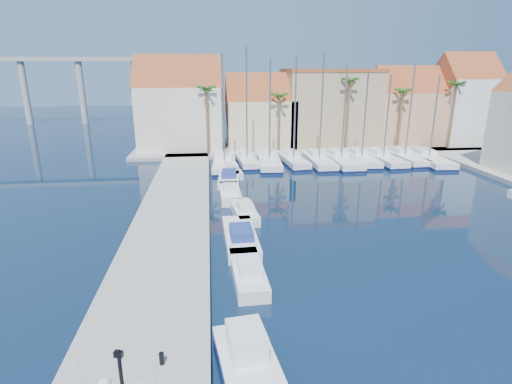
# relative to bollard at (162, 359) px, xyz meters

# --- Properties ---
(ground) EXTENTS (260.00, 260.00, 0.00)m
(ground) POSITION_rel_bollard_xyz_m (7.95, 0.24, -0.76)
(ground) COLOR black
(ground) RESTS_ON ground
(quay_west) EXTENTS (6.00, 77.00, 0.50)m
(quay_west) POSITION_rel_bollard_xyz_m (-1.05, 13.74, -0.51)
(quay_west) COLOR gray
(quay_west) RESTS_ON ground
(shore_north) EXTENTS (54.00, 16.00, 0.50)m
(shore_north) POSITION_rel_bollard_xyz_m (17.95, 48.24, -0.51)
(shore_north) COLOR gray
(shore_north) RESTS_ON ground
(bollard) EXTENTS (0.21, 0.21, 0.52)m
(bollard) POSITION_rel_bollard_xyz_m (0.00, 0.00, 0.00)
(bollard) COLOR black
(bollard) RESTS_ON quay_west
(fishing_boat) EXTENTS (2.95, 6.69, 2.26)m
(fishing_boat) POSITION_rel_bollard_xyz_m (3.52, -1.62, -0.01)
(fishing_boat) COLOR #0E1956
(fishing_boat) RESTS_ON ground
(motorboat_west_0) EXTENTS (1.97, 5.61, 1.40)m
(motorboat_west_0) POSITION_rel_bollard_xyz_m (4.20, 7.18, -0.25)
(motorboat_west_0) COLOR white
(motorboat_west_0) RESTS_ON ground
(motorboat_west_1) EXTENTS (2.34, 6.88, 1.40)m
(motorboat_west_1) POSITION_rel_bollard_xyz_m (4.15, 12.41, -0.25)
(motorboat_west_1) COLOR white
(motorboat_west_1) RESTS_ON ground
(motorboat_west_2) EXTENTS (2.22, 5.45, 1.40)m
(motorboat_west_2) POSITION_rel_bollard_xyz_m (4.89, 17.69, -0.25)
(motorboat_west_2) COLOR white
(motorboat_west_2) RESTS_ON ground
(motorboat_west_3) EXTENTS (1.98, 5.98, 1.40)m
(motorboat_west_3) POSITION_rel_bollard_xyz_m (3.98, 23.12, -0.25)
(motorboat_west_3) COLOR white
(motorboat_west_3) RESTS_ON ground
(motorboat_west_4) EXTENTS (2.76, 7.01, 1.40)m
(motorboat_west_4) POSITION_rel_bollard_xyz_m (4.19, 28.85, -0.25)
(motorboat_west_4) COLOR white
(motorboat_west_4) RESTS_ON ground
(motorboat_west_5) EXTENTS (2.62, 6.59, 1.40)m
(motorboat_west_5) POSITION_rel_bollard_xyz_m (4.51, 32.22, -0.25)
(motorboat_west_5) COLOR white
(motorboat_west_5) RESTS_ON ground
(motorboat_west_6) EXTENTS (1.76, 5.37, 1.40)m
(motorboat_west_6) POSITION_rel_bollard_xyz_m (4.25, 37.60, -0.25)
(motorboat_west_6) COLOR white
(motorboat_west_6) RESTS_ON ground
(sailboat_0) EXTENTS (3.42, 10.54, 13.75)m
(sailboat_0) POSITION_rel_bollard_xyz_m (3.97, 35.94, -0.17)
(sailboat_0) COLOR white
(sailboat_0) RESTS_ON ground
(sailboat_1) EXTENTS (2.80, 8.60, 14.57)m
(sailboat_1) POSITION_rel_bollard_xyz_m (6.88, 37.19, -0.11)
(sailboat_1) COLOR white
(sailboat_1) RESTS_ON ground
(sailboat_2) EXTENTS (3.50, 10.44, 13.12)m
(sailboat_2) POSITION_rel_bollard_xyz_m (9.73, 36.28, -0.17)
(sailboat_2) COLOR white
(sailboat_2) RESTS_ON ground
(sailboat_3) EXTENTS (3.05, 9.22, 13.53)m
(sailboat_3) POSITION_rel_bollard_xyz_m (12.88, 36.56, -0.14)
(sailboat_3) COLOR white
(sailboat_3) RESTS_ON ground
(sailboat_4) EXTENTS (2.69, 9.97, 13.92)m
(sailboat_4) POSITION_rel_bollard_xyz_m (16.16, 36.03, -0.16)
(sailboat_4) COLOR white
(sailboat_4) RESTS_ON ground
(sailboat_5) EXTENTS (3.04, 11.31, 12.22)m
(sailboat_5) POSITION_rel_bollard_xyz_m (19.16, 36.29, -0.20)
(sailboat_5) COLOR white
(sailboat_5) RESTS_ON ground
(sailboat_6) EXTENTS (3.18, 10.23, 11.87)m
(sailboat_6) POSITION_rel_bollard_xyz_m (22.15, 36.70, -0.19)
(sailboat_6) COLOR white
(sailboat_6) RESTS_ON ground
(sailboat_7) EXTENTS (3.30, 10.42, 11.29)m
(sailboat_7) POSITION_rel_bollard_xyz_m (24.94, 36.37, -0.19)
(sailboat_7) COLOR white
(sailboat_7) RESTS_ON ground
(sailboat_8) EXTENTS (3.05, 10.15, 12.60)m
(sailboat_8) POSITION_rel_bollard_xyz_m (28.17, 36.79, -0.18)
(sailboat_8) COLOR white
(sailboat_8) RESTS_ON ground
(sailboat_9) EXTENTS (3.85, 11.45, 11.16)m
(sailboat_9) POSITION_rel_bollard_xyz_m (30.99, 35.64, -0.21)
(sailboat_9) COLOR white
(sailboat_9) RESTS_ON ground
(building_0) EXTENTS (12.30, 9.00, 13.50)m
(building_0) POSITION_rel_bollard_xyz_m (-2.05, 47.24, 5.76)
(building_0) COLOR beige
(building_0) RESTS_ON shore_north
(building_1) EXTENTS (10.30, 8.00, 11.00)m
(building_1) POSITION_rel_bollard_xyz_m (9.95, 47.24, 4.54)
(building_1) COLOR beige
(building_1) RESTS_ON shore_north
(building_2) EXTENTS (14.20, 10.20, 11.50)m
(building_2) POSITION_rel_bollard_xyz_m (20.95, 48.24, 5.50)
(building_2) COLOR tan
(building_2) RESTS_ON shore_north
(building_3) EXTENTS (10.30, 8.00, 12.00)m
(building_3) POSITION_rel_bollard_xyz_m (32.95, 47.24, 5.10)
(building_3) COLOR tan
(building_3) RESTS_ON shore_north
(building_4) EXTENTS (8.30, 8.00, 14.00)m
(building_4) POSITION_rel_bollard_xyz_m (41.95, 46.24, 6.21)
(building_4) COLOR white
(building_4) RESTS_ON shore_north
(palm_0) EXTENTS (2.60, 2.60, 10.15)m
(palm_0) POSITION_rel_bollard_xyz_m (1.95, 42.24, 8.32)
(palm_0) COLOR brown
(palm_0) RESTS_ON shore_north
(palm_1) EXTENTS (2.60, 2.60, 9.15)m
(palm_1) POSITION_rel_bollard_xyz_m (11.95, 42.24, 7.37)
(palm_1) COLOR brown
(palm_1) RESTS_ON shore_north
(palm_2) EXTENTS (2.60, 2.60, 11.15)m
(palm_2) POSITION_rel_bollard_xyz_m (21.95, 42.24, 9.26)
(palm_2) COLOR brown
(palm_2) RESTS_ON shore_north
(palm_3) EXTENTS (2.60, 2.60, 9.65)m
(palm_3) POSITION_rel_bollard_xyz_m (29.95, 42.24, 7.85)
(palm_3) COLOR brown
(palm_3) RESTS_ON shore_north
(palm_4) EXTENTS (2.60, 2.60, 10.65)m
(palm_4) POSITION_rel_bollard_xyz_m (37.95, 42.24, 8.79)
(palm_4) COLOR brown
(palm_4) RESTS_ON shore_north
(viaduct) EXTENTS (48.00, 2.20, 14.45)m
(viaduct) POSITION_rel_bollard_xyz_m (-31.12, 82.24, 9.49)
(viaduct) COLOR #9E9E99
(viaduct) RESTS_ON ground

